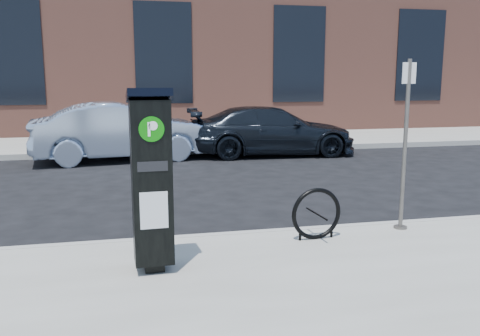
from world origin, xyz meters
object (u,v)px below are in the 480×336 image
object	(u,v)px
car_dark	(272,131)
car_silver	(122,132)
sign_pole	(405,147)
parking_kiosk	(152,179)
bike_rack	(316,214)

from	to	relation	value
car_dark	car_silver	bearing A→B (deg)	93.93
sign_pole	car_silver	xyz separation A→B (m)	(-3.75, 7.65, -0.52)
car_silver	car_dark	xyz separation A→B (m)	(4.12, 0.05, -0.08)
parking_kiosk	bike_rack	size ratio (longest dim) A/B	2.88
sign_pole	bike_rack	size ratio (longest dim) A/B	3.37
parking_kiosk	car_dark	xyz separation A→B (m)	(3.75, 8.52, -0.46)
bike_rack	car_silver	world-z (taller)	car_silver
parking_kiosk	sign_pole	size ratio (longest dim) A/B	0.85
sign_pole	car_silver	world-z (taller)	sign_pole
car_silver	bike_rack	bearing A→B (deg)	-170.16
sign_pole	car_dark	xyz separation A→B (m)	(0.37, 7.70, -0.60)
bike_rack	car_silver	bearing A→B (deg)	103.03
bike_rack	car_silver	size ratio (longest dim) A/B	0.15
parking_kiosk	car_dark	size ratio (longest dim) A/B	0.41
parking_kiosk	sign_pole	distance (m)	3.48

